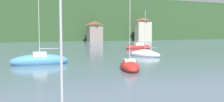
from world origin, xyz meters
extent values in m
cube|color=#2D4C28|center=(0.00, 158.27, 10.36)|extent=(352.00, 49.74, 20.71)
cube|color=gray|center=(23.85, 127.96, 3.25)|extent=(5.94, 5.11, 6.51)
pyramid|color=brown|center=(23.85, 127.96, 8.17)|extent=(6.24, 5.37, 1.79)
cube|color=#BCB29E|center=(47.70, 127.59, 4.39)|extent=(6.83, 4.37, 8.78)
pyramid|color=brown|center=(47.70, 127.59, 10.20)|extent=(7.17, 4.58, 1.53)
ellipsoid|color=teal|center=(-6.57, 59.09, 0.43)|extent=(7.69, 2.41, 1.92)
cylinder|color=#B7B7BC|center=(-6.57, 59.09, 5.71)|extent=(0.09, 0.09, 9.51)
cylinder|color=#ADADB2|center=(-5.31, 59.03, 2.10)|extent=(2.54, 0.19, 0.08)
cube|color=silver|center=(-6.57, 59.09, 1.31)|extent=(1.77, 1.59, 0.71)
ellipsoid|color=red|center=(2.68, 50.69, 0.32)|extent=(4.14, 6.80, 1.44)
cylinder|color=#B7B7BC|center=(2.68, 50.69, 4.80)|extent=(0.08, 0.08, 8.15)
cylinder|color=#ADADB2|center=(3.06, 51.78, 1.70)|extent=(0.82, 2.19, 0.07)
cube|color=silver|center=(2.68, 50.69, 0.94)|extent=(1.72, 2.03, 0.44)
ellipsoid|color=white|center=(11.87, 63.21, 0.33)|extent=(4.47, 6.34, 1.47)
cylinder|color=#B7B7BC|center=(11.87, 63.21, 4.44)|extent=(0.07, 0.07, 7.40)
cylinder|color=#ADADB2|center=(12.42, 62.10, 1.62)|extent=(1.16, 2.24, 0.07)
cube|color=silver|center=(11.87, 63.21, 0.96)|extent=(1.98, 2.18, 0.44)
cylinder|color=#B7B7BC|center=(-8.98, 30.76, 3.81)|extent=(0.06, 0.06, 6.36)
ellipsoid|color=red|center=(19.78, 80.23, 0.37)|extent=(7.08, 1.92, 1.63)
cylinder|color=#B7B7BC|center=(19.78, 80.23, 4.05)|extent=(0.08, 0.08, 6.47)
cylinder|color=#ADADB2|center=(18.33, 80.24, 1.59)|extent=(2.90, 0.09, 0.08)
cube|color=silver|center=(19.78, 80.23, 1.15)|extent=(2.20, 1.42, 0.67)
camera|label=1|loc=(-10.07, 24.93, 4.40)|focal=39.74mm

